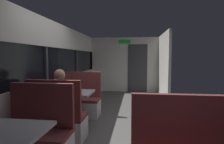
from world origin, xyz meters
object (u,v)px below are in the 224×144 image
at_px(dining_table_near_window, 0,140).
at_px(bench_near_window_facing_entry, 37,139).
at_px(bench_mid_window_facing_end, 58,122).
at_px(seated_passenger, 59,109).
at_px(dining_table_mid_window, 71,96).
at_px(coffee_cup_primary, 66,88).
at_px(bench_mid_window_facing_entry, 81,103).

height_order(dining_table_near_window, bench_near_window_facing_entry, bench_near_window_facing_entry).
relative_size(bench_mid_window_facing_end, seated_passenger, 0.87).
xyz_separation_m(bench_near_window_facing_entry, bench_mid_window_facing_end, (0.00, 0.71, 0.00)).
distance_m(dining_table_mid_window, coffee_cup_primary, 0.28).
xyz_separation_m(bench_mid_window_facing_end, seated_passenger, (0.00, 0.07, 0.21)).
xyz_separation_m(dining_table_mid_window, bench_mid_window_facing_entry, (0.00, 0.70, -0.31)).
relative_size(bench_mid_window_facing_end, coffee_cup_primary, 12.22).
relative_size(bench_mid_window_facing_entry, coffee_cup_primary, 12.22).
relative_size(bench_near_window_facing_entry, dining_table_mid_window, 1.22).
distance_m(dining_table_near_window, bench_near_window_facing_entry, 0.77).
distance_m(dining_table_mid_window, bench_mid_window_facing_entry, 0.77).
height_order(bench_mid_window_facing_end, seated_passenger, seated_passenger).
bearing_deg(dining_table_near_window, bench_near_window_facing_entry, 90.00).
bearing_deg(bench_mid_window_facing_entry, seated_passenger, -90.00).
bearing_deg(bench_mid_window_facing_end, bench_near_window_facing_entry, -90.00).
bearing_deg(coffee_cup_primary, bench_mid_window_facing_end, -78.81).
relative_size(dining_table_near_window, seated_passenger, 0.71).
distance_m(dining_table_near_window, seated_passenger, 1.49).
height_order(bench_near_window_facing_entry, dining_table_mid_window, bench_near_window_facing_entry).
distance_m(bench_near_window_facing_entry, bench_mid_window_facing_entry, 2.11).
height_order(dining_table_near_window, dining_table_mid_window, same).
height_order(dining_table_mid_window, coffee_cup_primary, coffee_cup_primary).
xyz_separation_m(dining_table_near_window, bench_mid_window_facing_end, (0.00, 1.41, -0.31)).
height_order(bench_mid_window_facing_entry, coffee_cup_primary, bench_mid_window_facing_entry).
bearing_deg(dining_table_mid_window, bench_mid_window_facing_end, -90.00).
height_order(bench_near_window_facing_entry, coffee_cup_primary, bench_near_window_facing_entry).
bearing_deg(bench_near_window_facing_entry, dining_table_near_window, -90.00).
bearing_deg(bench_mid_window_facing_end, coffee_cup_primary, 101.19).
xyz_separation_m(dining_table_near_window, bench_mid_window_facing_entry, (0.00, 2.81, -0.31)).
xyz_separation_m(bench_near_window_facing_entry, coffee_cup_primary, (-0.17, 1.57, 0.46)).
xyz_separation_m(bench_near_window_facing_entry, dining_table_mid_window, (0.00, 1.41, 0.31)).
bearing_deg(dining_table_mid_window, dining_table_near_window, -90.00).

